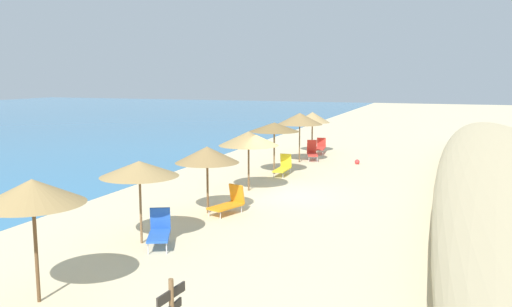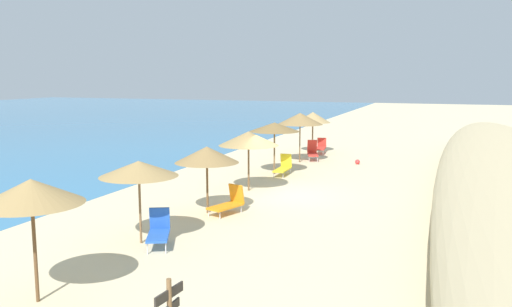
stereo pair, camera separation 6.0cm
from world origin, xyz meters
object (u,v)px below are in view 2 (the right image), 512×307
beach_umbrella_3 (249,139)px  lounge_chair_3 (283,167)px  beach_umbrella_1 (139,169)px  beach_umbrella_4 (274,127)px  lounge_chair_0 (159,230)px  lounge_chair_4 (321,147)px  beach_umbrella_5 (300,119)px  beach_umbrella_6 (313,117)px  beach_ball (358,162)px  lounge_chair_2 (313,152)px  cooler_box (315,156)px  lounge_chair_1 (229,203)px  beach_umbrella_2 (207,155)px  beach_umbrella_0 (31,192)px

beach_umbrella_3 → lounge_chair_3: (4.10, -0.32, -1.92)m
beach_umbrella_1 → beach_umbrella_4: bearing=-0.9°
lounge_chair_0 → lounge_chair_4: 20.43m
beach_umbrella_5 → beach_umbrella_6: bearing=4.0°
beach_ball → beach_umbrella_4: bearing=142.2°
beach_umbrella_3 → beach_ball: bearing=-20.8°
beach_umbrella_3 → beach_umbrella_4: 4.22m
beach_umbrella_4 → beach_umbrella_6: bearing=0.6°
lounge_chair_2 → cooler_box: 0.81m
lounge_chair_0 → lounge_chair_1: size_ratio=0.94×
beach_umbrella_4 → cooler_box: 6.29m
lounge_chair_4 → beach_umbrella_6: bearing=-24.8°
beach_umbrella_6 → lounge_chair_4: beach_umbrella_6 is taller
lounge_chair_3 → lounge_chair_4: lounge_chair_3 is taller
beach_umbrella_1 → beach_umbrella_6: beach_umbrella_6 is taller
beach_umbrella_1 → beach_umbrella_5: size_ratio=0.87×
beach_umbrella_3 → beach_ball: beach_umbrella_3 is taller
lounge_chair_2 → beach_ball: size_ratio=5.18×
beach_umbrella_3 → lounge_chair_1: size_ratio=1.70×
beach_umbrella_2 → beach_umbrella_5: 12.50m
beach_umbrella_6 → lounge_chair_0: 20.72m
beach_umbrella_1 → beach_umbrella_0: bearing=-178.2°
beach_umbrella_0 → lounge_chair_1: (8.62, -0.99, -2.12)m
beach_umbrella_0 → lounge_chair_0: beach_umbrella_0 is taller
beach_umbrella_0 → lounge_chair_4: (24.84, -0.59, -2.10)m
lounge_chair_1 → lounge_chair_2: lounge_chair_2 is taller
beach_umbrella_3 → lounge_chair_0: beach_umbrella_3 is taller
beach_umbrella_2 → lounge_chair_2: beach_umbrella_2 is taller
beach_umbrella_6 → lounge_chair_0: (-20.63, -0.55, -1.86)m
lounge_chair_0 → beach_ball: (16.94, -3.07, -0.34)m
lounge_chair_2 → beach_ball: lounge_chair_2 is taller
beach_umbrella_4 → lounge_chair_3: beach_umbrella_4 is taller
lounge_chair_3 → beach_ball: size_ratio=5.71×
beach_umbrella_4 → lounge_chair_4: 8.32m
beach_umbrella_6 → lounge_chair_0: size_ratio=1.84×
lounge_chair_3 → beach_umbrella_2: bearing=86.6°
lounge_chair_1 → lounge_chair_2: (13.26, 0.21, 0.11)m
beach_umbrella_1 → beach_umbrella_6: 20.56m
beach_umbrella_3 → beach_umbrella_0: bearing=178.8°
beach_umbrella_4 → cooler_box: size_ratio=6.37×
lounge_chair_0 → lounge_chair_3: size_ratio=0.91×
lounge_chair_0 → cooler_box: size_ratio=3.47×
lounge_chair_3 → beach_umbrella_0: bearing=87.1°
beach_umbrella_2 → lounge_chair_4: size_ratio=1.50×
beach_umbrella_1 → lounge_chair_3: beach_umbrella_1 is taller
beach_umbrella_0 → lounge_chair_3: beach_umbrella_0 is taller
beach_umbrella_5 → lounge_chair_3: 4.76m
beach_umbrella_2 → lounge_chair_4: 16.53m
beach_umbrella_1 → lounge_chair_0: bearing=-95.5°
lounge_chair_3 → cooler_box: (5.93, -0.17, -0.26)m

